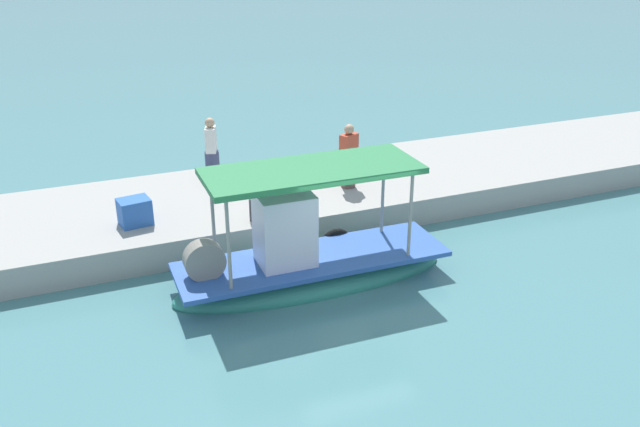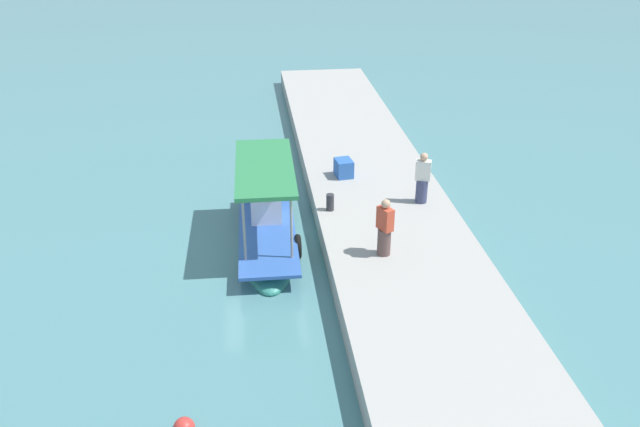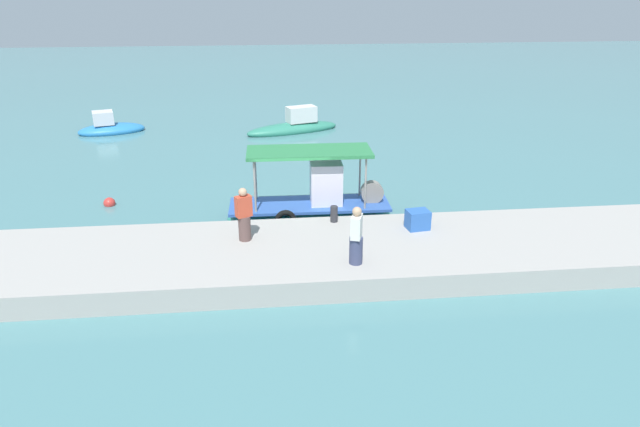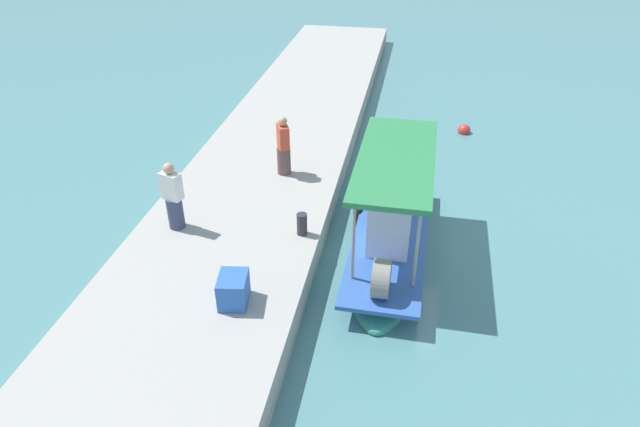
# 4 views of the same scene
# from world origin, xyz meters

# --- Properties ---
(ground_plane) EXTENTS (120.00, 120.00, 0.00)m
(ground_plane) POSITION_xyz_m (0.00, 0.00, 0.00)
(ground_plane) COLOR teal
(dock_quay) EXTENTS (36.00, 4.32, 0.68)m
(dock_quay) POSITION_xyz_m (0.00, -3.90, 0.34)
(dock_quay) COLOR #A7A39D
(dock_quay) RESTS_ON ground_plane
(main_fishing_boat) EXTENTS (5.92, 1.83, 2.88)m
(main_fishing_boat) POSITION_xyz_m (0.75, -0.18, 0.46)
(main_fishing_boat) COLOR #308374
(main_fishing_boat) RESTS_ON ground_plane
(fisherman_near_bollard) EXTENTS (0.53, 0.49, 1.65)m
(fisherman_near_bollard) POSITION_xyz_m (-1.57, -3.25, 1.43)
(fisherman_near_bollard) COLOR brown
(fisherman_near_bollard) RESTS_ON dock_quay
(fisherman_by_crate) EXTENTS (0.47, 0.53, 1.66)m
(fisherman_by_crate) POSITION_xyz_m (1.49, -5.10, 1.44)
(fisherman_by_crate) COLOR #3A4162
(fisherman_by_crate) RESTS_ON dock_quay
(mooring_bollard) EXTENTS (0.24, 0.24, 0.53)m
(mooring_bollard) POSITION_xyz_m (1.26, -2.16, 0.95)
(mooring_bollard) COLOR #2D2D33
(mooring_bollard) RESTS_ON dock_quay
(cargo_crate) EXTENTS (0.75, 0.64, 0.60)m
(cargo_crate) POSITION_xyz_m (3.80, -2.97, 0.98)
(cargo_crate) COLOR #2E61B5
(cargo_crate) RESTS_ON dock_quay
(marker_buoy) EXTENTS (0.43, 0.43, 0.43)m
(marker_buoy) POSITION_xyz_m (-6.83, 1.86, 0.09)
(marker_buoy) COLOR red
(marker_buoy) RESTS_ON ground_plane
(moored_boat_near) EXTENTS (3.92, 2.62, 1.47)m
(moored_boat_near) POSITION_xyz_m (-9.44, 13.34, 0.24)
(moored_boat_near) COLOR #2B7CC0
(moored_boat_near) RESTS_ON ground_plane
(moored_boat_mid) EXTENTS (5.58, 3.11, 1.64)m
(moored_boat_mid) POSITION_xyz_m (0.85, 12.47, 0.28)
(moored_boat_mid) COLOR #30826A
(moored_boat_mid) RESTS_ON ground_plane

